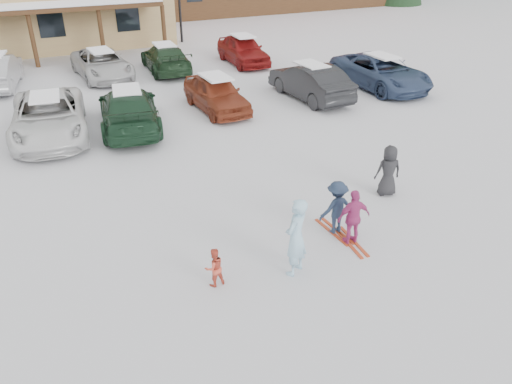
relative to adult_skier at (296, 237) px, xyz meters
name	(u,v)px	position (x,y,z in m)	size (l,w,h in m)	color
ground	(262,248)	(-0.26, 1.13, -0.93)	(160.00, 160.00, 0.00)	silver
adult_skier	(296,237)	(0.00, 0.00, 0.00)	(0.68, 0.45, 1.87)	#9BC8E0
toddler_red	(214,267)	(-1.79, 0.34, -0.48)	(0.44, 0.35, 0.92)	#D14C36
child_navy	(336,208)	(1.73, 1.02, -0.22)	(0.92, 0.53, 1.43)	#1D2A40
skis_child_navy	(334,231)	(1.73, 1.02, -0.92)	(0.20, 1.40, 0.03)	#AF3719
child_magenta	(354,217)	(1.84, 0.43, -0.21)	(0.85, 0.35, 1.45)	#B43476
skis_child_magenta	(351,242)	(1.84, 0.43, -0.92)	(0.20, 1.40, 0.03)	#AF3719
bystander_dark	(388,171)	(4.19, 2.10, -0.18)	(0.74, 0.48, 1.51)	black
parked_car_2	(49,117)	(-4.15, 10.93, -0.16)	(2.56, 5.55, 1.54)	silver
parked_car_3	(129,109)	(-1.33, 10.52, -0.17)	(2.14, 5.26, 1.53)	#193823
parked_car_4	(216,93)	(2.42, 11.11, -0.22)	(1.70, 4.22, 1.44)	maroon
parked_car_5	(310,82)	(6.76, 10.80, -0.16)	(1.64, 4.70, 1.55)	black
parked_car_6	(380,72)	(10.65, 10.87, -0.17)	(2.53, 5.48, 1.52)	#324465
parked_car_10	(102,64)	(-0.99, 18.24, -0.24)	(2.31, 5.00, 1.39)	beige
parked_car_11	(165,58)	(2.24, 18.03, -0.23)	(1.98, 4.86, 1.41)	#1B341E
parked_car_12	(243,50)	(6.62, 17.85, -0.17)	(1.82, 4.51, 1.54)	maroon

